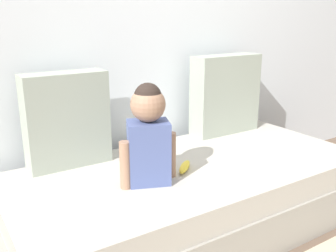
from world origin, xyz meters
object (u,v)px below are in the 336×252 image
object	(u,v)px
throw_pillow_left	(67,120)
toddler	(148,134)
throw_pillow_right	(225,94)
banana	(185,167)
couch	(191,197)

from	to	relation	value
throw_pillow_left	toddler	bearing A→B (deg)	-59.87
throw_pillow_right	throw_pillow_left	bearing A→B (deg)	180.00
throw_pillow_left	banana	size ratio (longest dim) A/B	3.02
throw_pillow_left	throw_pillow_right	world-z (taller)	throw_pillow_right
toddler	throw_pillow_right	bearing A→B (deg)	26.89
throw_pillow_right	banana	xyz separation A→B (m)	(-0.64, -0.42, -0.25)
throw_pillow_left	toddler	xyz separation A→B (m)	(0.26, -0.44, -0.01)
couch	toddler	bearing A→B (deg)	-168.33
throw_pillow_right	toddler	distance (m)	0.98
couch	throw_pillow_right	xyz separation A→B (m)	(0.56, 0.38, 0.47)
couch	toddler	xyz separation A→B (m)	(-0.31, -0.06, 0.45)
throw_pillow_left	throw_pillow_right	bearing A→B (deg)	0.00
couch	throw_pillow_right	bearing A→B (deg)	33.86
throw_pillow_left	banana	bearing A→B (deg)	-40.64
banana	throw_pillow_left	bearing A→B (deg)	139.36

